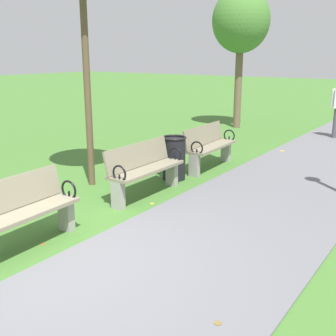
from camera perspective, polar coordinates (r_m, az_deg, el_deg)
ground_plane at (r=5.30m, az=-15.35°, el=-11.66°), size 80.00×80.00×0.00m
park_bench_1 at (r=5.43m, az=-19.90°, el=-5.79°), size 0.54×1.62×0.90m
park_bench_2 at (r=7.08m, az=-3.24°, el=-0.04°), size 0.47×1.60×0.90m
park_bench_3 at (r=8.88m, az=5.65°, el=3.06°), size 0.55×1.62×0.90m
tree_2 at (r=13.96m, az=9.92°, el=19.03°), size 1.80×1.80×4.35m
trash_bin at (r=8.04m, az=0.82°, el=1.41°), size 0.48×0.48×0.84m
scattered_leaves at (r=7.21m, az=8.06°, el=-3.77°), size 3.34×8.19×0.02m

